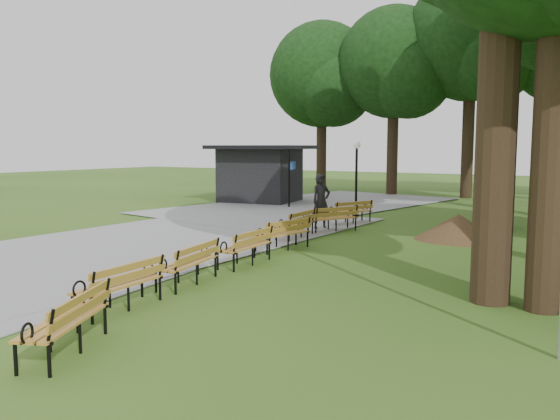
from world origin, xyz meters
The scene contains 14 objects.
ground centered at (0.00, 0.00, 0.00)m, with size 100.00×100.00×0.00m, color #325919.
path centered at (-4.00, 3.00, 0.03)m, with size 12.00×38.00×0.06m, color gray.
person centered at (-0.75, 7.32, 0.95)m, with size 0.69×0.46×1.91m, color black.
kiosk centered at (-7.85, 14.24, 1.45)m, with size 4.64×4.03×2.90m, color black, non-canonical shape.
lamp_post centered at (-1.11, 11.06, 2.22)m, with size 0.32×0.32×3.08m.
dirt_mound centered at (3.90, 7.38, 0.41)m, with size 2.24×2.24×0.81m, color #47301C.
bench_0 centered at (1.67, -5.01, 0.44)m, with size 1.90×0.64×0.88m, color #B07628, non-canonical shape.
bench_1 centered at (0.72, -3.16, 0.44)m, with size 1.90×0.64×0.88m, color #B07628, non-canonical shape.
bench_2 centered at (0.51, -1.11, 0.44)m, with size 1.90×0.64×0.88m, color #B07628, non-canonical shape.
bench_3 centered at (0.40, 1.10, 0.44)m, with size 1.90×0.64×0.88m, color #B07628, non-canonical shape.
bench_4 centered at (0.14, 3.27, 0.44)m, with size 1.90×0.64×0.88m, color #B07628, non-canonical shape.
bench_5 centered at (-0.56, 5.17, 0.44)m, with size 1.90×0.64×0.88m, color #B07628, non-canonical shape.
bench_6 centered at (-0.17, 7.02, 0.44)m, with size 1.90×0.64×0.88m, color #B07628, non-canonical shape.
bench_7 centered at (-0.48, 9.07, 0.44)m, with size 1.90×0.64×0.88m, color #B07628, non-canonical shape.
Camera 1 is at (8.14, -9.88, 2.83)m, focal length 36.23 mm.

